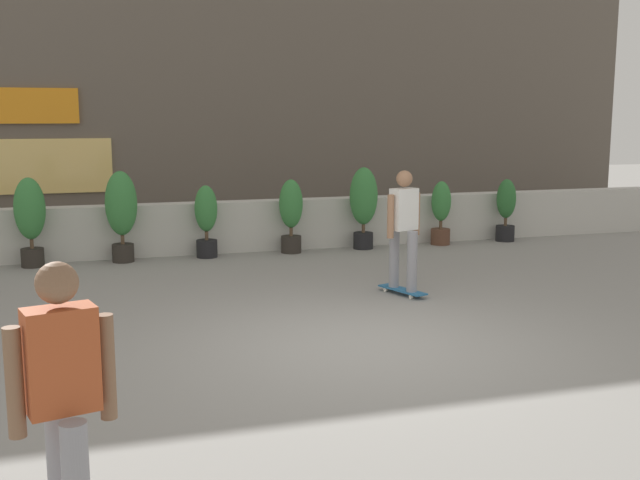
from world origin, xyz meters
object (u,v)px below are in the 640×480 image
(potted_plant_2, at_px, (121,209))
(potted_plant_3, at_px, (206,219))
(potted_plant_7, at_px, (506,208))
(potted_plant_1, at_px, (30,216))
(skater_mid_plaza, at_px, (64,403))
(potted_plant_4, at_px, (291,212))
(skater_by_wall_left, at_px, (404,226))
(potted_plant_6, at_px, (441,211))
(potted_plant_5, at_px, (364,202))

(potted_plant_2, bearing_deg, potted_plant_3, 0.00)
(potted_plant_3, relative_size, potted_plant_7, 1.03)
(potted_plant_1, bearing_deg, skater_mid_plaza, -85.56)
(potted_plant_4, relative_size, skater_by_wall_left, 0.77)
(potted_plant_6, xyz_separation_m, skater_by_wall_left, (-2.30, -3.55, 0.31))
(potted_plant_5, distance_m, skater_mid_plaza, 10.22)
(potted_plant_2, height_order, potted_plant_5, potted_plant_2)
(potted_plant_1, height_order, skater_mid_plaza, skater_mid_plaza)
(potted_plant_2, height_order, skater_by_wall_left, skater_by_wall_left)
(potted_plant_5, bearing_deg, potted_plant_2, -180.00)
(skater_mid_plaza, bearing_deg, potted_plant_4, 67.84)
(potted_plant_4, bearing_deg, skater_mid_plaza, -112.16)
(skater_mid_plaza, bearing_deg, potted_plant_1, 94.44)
(potted_plant_4, distance_m, skater_mid_plaza, 9.62)
(potted_plant_2, relative_size, skater_by_wall_left, 0.89)
(potted_plant_2, xyz_separation_m, skater_mid_plaza, (-0.73, -8.91, 0.06))
(potted_plant_2, xyz_separation_m, potted_plant_5, (4.27, 0.00, -0.02))
(potted_plant_6, bearing_deg, potted_plant_3, 180.00)
(potted_plant_4, bearing_deg, potted_plant_6, 0.00)
(potted_plant_5, height_order, potted_plant_6, potted_plant_5)
(potted_plant_1, bearing_deg, potted_plant_7, 0.00)
(potted_plant_4, relative_size, potted_plant_7, 1.08)
(potted_plant_6, height_order, potted_plant_7, potted_plant_7)
(potted_plant_5, height_order, skater_by_wall_left, skater_by_wall_left)
(potted_plant_2, distance_m, skater_by_wall_left, 5.00)
(potted_plant_3, height_order, potted_plant_4, potted_plant_4)
(potted_plant_6, relative_size, potted_plant_7, 1.00)
(potted_plant_3, relative_size, potted_plant_5, 0.83)
(skater_by_wall_left, bearing_deg, potted_plant_7, 43.96)
(potted_plant_3, bearing_deg, potted_plant_6, 0.00)
(potted_plant_5, bearing_deg, skater_by_wall_left, -101.88)
(potted_plant_1, relative_size, potted_plant_2, 0.95)
(potted_plant_2, height_order, potted_plant_4, potted_plant_2)
(potted_plant_4, height_order, potted_plant_7, potted_plant_4)
(potted_plant_3, relative_size, skater_mid_plaza, 0.73)
(potted_plant_7, distance_m, skater_mid_plaza, 11.93)
(potted_plant_1, relative_size, potted_plant_4, 1.11)
(potted_plant_2, bearing_deg, skater_mid_plaza, -94.66)
(potted_plant_4, height_order, skater_by_wall_left, skater_by_wall_left)
(potted_plant_3, xyz_separation_m, potted_plant_6, (4.42, 0.00, -0.04))
(potted_plant_4, distance_m, potted_plant_5, 1.37)
(potted_plant_2, height_order, potted_plant_6, potted_plant_2)
(potted_plant_4, xyz_separation_m, potted_plant_6, (2.92, 0.00, -0.09))
(potted_plant_5, height_order, potted_plant_7, potted_plant_5)
(potted_plant_6, xyz_separation_m, potted_plant_7, (1.38, 0.00, 0.01))
(potted_plant_3, bearing_deg, potted_plant_1, -180.00)
(potted_plant_1, bearing_deg, skater_by_wall_left, -35.72)
(potted_plant_1, distance_m, potted_plant_3, 2.82)
(potted_plant_4, relative_size, skater_mid_plaza, 0.77)
(potted_plant_1, xyz_separation_m, potted_plant_6, (7.24, 0.00, -0.20))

